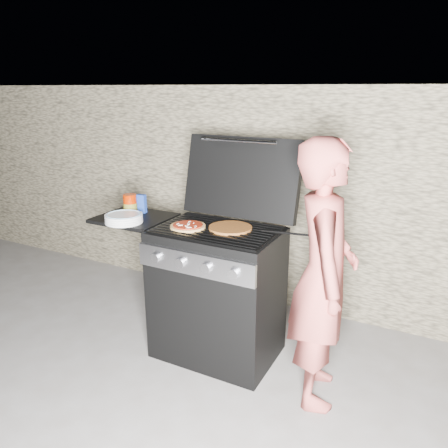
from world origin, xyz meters
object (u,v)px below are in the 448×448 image
at_px(pizza_topped, 188,226).
at_px(sauce_jar, 130,204).
at_px(gas_grill, 186,285).
at_px(person, 323,275).

bearing_deg(pizza_topped, sauce_jar, 169.21).
height_order(gas_grill, person, person).
bearing_deg(gas_grill, pizza_topped, -43.56).
bearing_deg(gas_grill, person, -5.52).
bearing_deg(gas_grill, sauce_jar, 175.58).
distance_m(pizza_topped, sauce_jar, 0.57).
bearing_deg(sauce_jar, gas_grill, -4.42).
height_order(pizza_topped, sauce_jar, sauce_jar).
height_order(gas_grill, sauce_jar, sauce_jar).
distance_m(gas_grill, person, 1.03).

